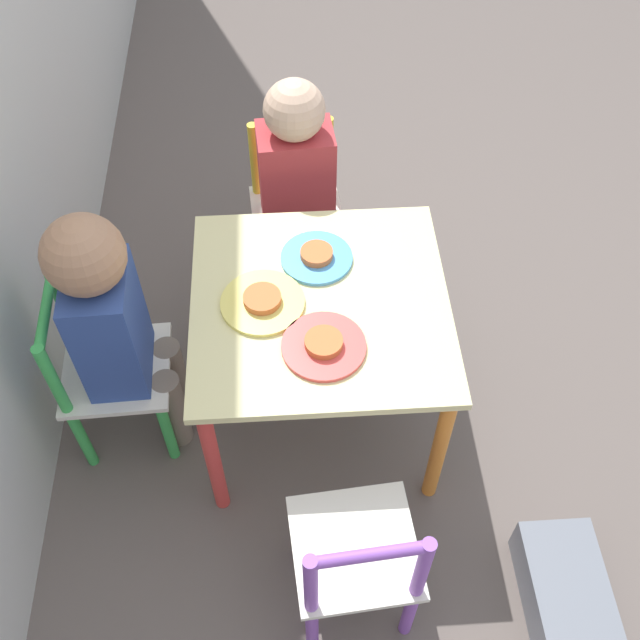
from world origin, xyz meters
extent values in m
plane|color=#5B514C|center=(0.00, 0.00, 0.00)|extent=(6.00, 6.00, 0.00)
cube|color=beige|center=(0.00, 0.00, 0.45)|extent=(0.59, 0.59, 0.02)
cylinder|color=orange|center=(-0.26, -0.26, 0.22)|extent=(0.04, 0.04, 0.44)
cylinder|color=teal|center=(0.26, -0.26, 0.22)|extent=(0.04, 0.04, 0.44)
cylinder|color=#DB3D38|center=(-0.26, 0.26, 0.22)|extent=(0.04, 0.04, 0.44)
cylinder|color=#387AD1|center=(0.26, 0.26, 0.22)|extent=(0.04, 0.04, 0.44)
cube|color=silver|center=(-0.02, 0.50, 0.26)|extent=(0.27, 0.27, 0.02)
cylinder|color=green|center=(-0.12, 0.39, 0.12)|extent=(0.03, 0.03, 0.25)
cylinder|color=green|center=(0.09, 0.40, 0.12)|extent=(0.03, 0.03, 0.25)
cylinder|color=green|center=(-0.13, 0.61, 0.12)|extent=(0.03, 0.03, 0.25)
cylinder|color=green|center=(0.08, 0.61, 0.12)|extent=(0.03, 0.03, 0.25)
cylinder|color=green|center=(-0.13, 0.61, 0.38)|extent=(0.03, 0.03, 0.25)
cylinder|color=green|center=(0.08, 0.61, 0.38)|extent=(0.03, 0.03, 0.25)
cylinder|color=green|center=(-0.02, 0.61, 0.49)|extent=(0.21, 0.03, 0.02)
cube|color=silver|center=(0.50, 0.04, 0.26)|extent=(0.28, 0.28, 0.02)
cylinder|color=yellow|center=(0.39, 0.13, 0.12)|extent=(0.03, 0.03, 0.25)
cylinder|color=yellow|center=(0.40, -0.08, 0.12)|extent=(0.03, 0.03, 0.25)
cylinder|color=yellow|center=(0.60, 0.15, 0.12)|extent=(0.03, 0.03, 0.25)
cylinder|color=yellow|center=(0.62, -0.06, 0.12)|extent=(0.03, 0.03, 0.25)
cylinder|color=yellow|center=(0.60, 0.15, 0.38)|extent=(0.03, 0.03, 0.25)
cylinder|color=yellow|center=(0.62, -0.06, 0.38)|extent=(0.03, 0.03, 0.25)
cylinder|color=yellow|center=(0.61, 0.04, 0.49)|extent=(0.04, 0.21, 0.02)
cube|color=silver|center=(-0.50, -0.04, 0.26)|extent=(0.28, 0.28, 0.02)
cylinder|color=#8E51BC|center=(-0.39, -0.14, 0.12)|extent=(0.03, 0.03, 0.25)
cylinder|color=#8E51BC|center=(-0.40, 0.07, 0.12)|extent=(0.03, 0.03, 0.25)
cylinder|color=#8E51BC|center=(-0.60, -0.16, 0.12)|extent=(0.03, 0.03, 0.25)
cylinder|color=#8E51BC|center=(-0.62, 0.06, 0.12)|extent=(0.03, 0.03, 0.25)
cylinder|color=#8E51BC|center=(-0.60, -0.16, 0.38)|extent=(0.03, 0.03, 0.25)
cylinder|color=#8E51BC|center=(-0.62, 0.06, 0.38)|extent=(0.03, 0.03, 0.25)
cylinder|color=#8E51BC|center=(-0.61, -0.05, 0.49)|extent=(0.04, 0.21, 0.02)
cylinder|color=#7A6B5B|center=(-0.06, 0.38, 0.13)|extent=(0.07, 0.07, 0.26)
cylinder|color=#7A6B5B|center=(0.04, 0.38, 0.13)|extent=(0.07, 0.07, 0.26)
cube|color=#2D478E|center=(-0.02, 0.48, 0.43)|extent=(0.20, 0.15, 0.33)
sphere|color=#A37556|center=(-0.02, 0.48, 0.67)|extent=(0.18, 0.18, 0.18)
cylinder|color=#7A6B5B|center=(0.38, 0.08, 0.13)|extent=(0.07, 0.07, 0.26)
cylinder|color=#7A6B5B|center=(0.39, -0.02, 0.13)|extent=(0.07, 0.07, 0.26)
cube|color=#B23338|center=(0.48, 0.03, 0.42)|extent=(0.15, 0.21, 0.30)
sphere|color=#DBB293|center=(0.48, 0.03, 0.63)|extent=(0.16, 0.16, 0.16)
cylinder|color=#EADB66|center=(0.00, 0.13, 0.47)|extent=(0.19, 0.19, 0.01)
cylinder|color=#CC6633|center=(0.00, 0.13, 0.48)|extent=(0.09, 0.09, 0.02)
cylinder|color=#4C9EE0|center=(0.13, 0.00, 0.47)|extent=(0.17, 0.17, 0.01)
cylinder|color=#CC6633|center=(0.13, 0.00, 0.48)|extent=(0.08, 0.08, 0.02)
cylinder|color=#E54C47|center=(-0.13, 0.00, 0.47)|extent=(0.19, 0.19, 0.01)
cylinder|color=#CC6633|center=(-0.13, 0.00, 0.48)|extent=(0.08, 0.08, 0.02)
cube|color=slate|center=(-0.57, -0.52, 0.06)|extent=(0.32, 0.17, 0.12)
camera|label=1|loc=(-1.09, 0.07, 1.78)|focal=42.00mm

